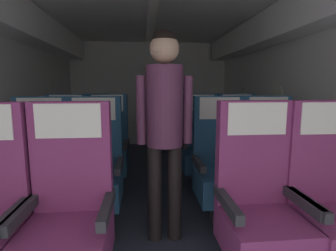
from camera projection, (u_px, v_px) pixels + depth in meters
ground at (157, 201)px, 2.84m from camera, size 3.51×6.18×0.02m
fuselage_shell at (155, 56)px, 2.86m from camera, size 3.39×5.83×2.20m
seat_a_left_aisle at (69, 218)px, 1.49m from camera, size 0.50×0.49×1.14m
seat_a_right_aisle at (332, 208)px, 1.61m from camera, size 0.50×0.49×1.14m
seat_a_right_window at (259, 210)px, 1.59m from camera, size 0.50×0.49×1.14m
seat_b_left_window at (40, 174)px, 2.24m from camera, size 0.50×0.49×1.14m
seat_b_left_aisle at (95, 172)px, 2.29m from camera, size 0.50×0.49×1.14m
seat_b_right_aisle at (270, 167)px, 2.43m from camera, size 0.50×0.49×1.14m
seat_b_right_window at (221, 169)px, 2.38m from camera, size 0.50×0.49×1.14m
seat_c_left_window at (67, 151)px, 3.04m from camera, size 0.50×0.49×1.14m
seat_c_left_aisle at (108, 150)px, 3.11m from camera, size 0.50×0.49×1.14m
seat_c_right_aisle at (238, 147)px, 3.25m from camera, size 0.50×0.49×1.14m
seat_c_right_window at (200, 148)px, 3.19m from camera, size 0.50×0.49×1.14m
flight_attendant at (165, 115)px, 1.99m from camera, size 0.43×0.28×1.64m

